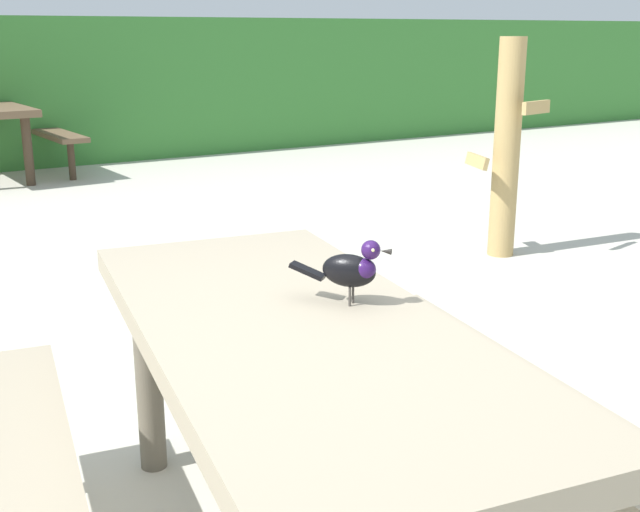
# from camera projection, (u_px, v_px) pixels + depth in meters

# --- Properties ---
(picnic_table_foreground) EXTENTS (1.92, 1.95, 0.74)m
(picnic_table_foreground) POSITION_uv_depth(u_px,v_px,m) (296.00, 386.00, 2.10)
(picnic_table_foreground) COLOR gray
(picnic_table_foreground) RESTS_ON ground
(bird_grackle) EXTENTS (0.20, 0.24, 0.18)m
(bird_grackle) POSITION_uv_depth(u_px,v_px,m) (353.00, 268.00, 2.14)
(bird_grackle) COLOR black
(bird_grackle) RESTS_ON picnic_table_foreground
(stalk_post_right_side) EXTENTS (0.44, 0.45, 1.42)m
(stalk_post_right_side) POSITION_uv_depth(u_px,v_px,m) (507.00, 149.00, 5.21)
(stalk_post_right_side) COLOR tan
(stalk_post_right_side) RESTS_ON ground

